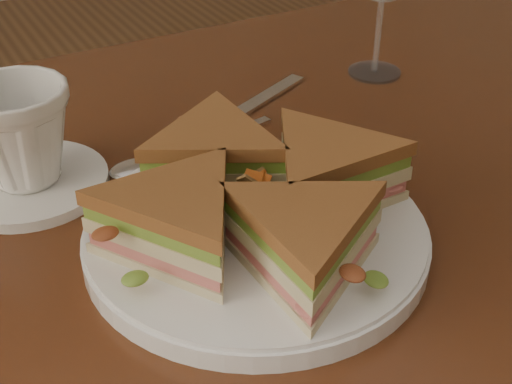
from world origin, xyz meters
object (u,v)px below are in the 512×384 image
(spoon, at_px, (156,162))
(knife, at_px, (238,115))
(sandwich_wedges, at_px, (256,197))
(coffee_cup, at_px, (19,134))
(saucer, at_px, (29,183))
(plate, at_px, (256,236))
(table, at_px, (260,287))

(spoon, distance_m, knife, 0.12)
(sandwich_wedges, bearing_deg, knife, 65.92)
(spoon, bearing_deg, coffee_cup, 159.26)
(knife, height_order, saucer, saucer)
(sandwich_wedges, relative_size, coffee_cup, 2.88)
(plate, distance_m, coffee_cup, 0.22)
(table, distance_m, saucer, 0.23)
(plate, xyz_separation_m, spoon, (-0.02, 0.15, -0.00))
(spoon, distance_m, saucer, 0.11)
(table, relative_size, knife, 5.97)
(spoon, bearing_deg, saucer, 159.26)
(saucer, bearing_deg, plate, -51.42)
(saucer, relative_size, coffee_cup, 1.47)
(spoon, height_order, knife, spoon)
(coffee_cup, bearing_deg, plate, -51.77)
(plate, xyz_separation_m, sandwich_wedges, (0.00, 0.00, 0.04))
(sandwich_wedges, bearing_deg, saucer, 128.58)
(sandwich_wedges, distance_m, saucer, 0.22)
(plate, xyz_separation_m, knife, (0.09, 0.20, -0.01))
(sandwich_wedges, xyz_separation_m, spoon, (-0.02, 0.15, -0.04))
(plate, bearing_deg, saucer, 128.58)
(plate, bearing_deg, table, 57.83)
(plate, distance_m, spoon, 0.15)
(spoon, relative_size, knife, 0.91)
(table, relative_size, coffee_cup, 12.69)
(saucer, bearing_deg, sandwich_wedges, -51.42)
(saucer, bearing_deg, coffee_cup, 0.00)
(table, bearing_deg, spoon, 120.18)
(sandwich_wedges, height_order, saucer, sandwich_wedges)
(coffee_cup, bearing_deg, knife, 7.43)
(sandwich_wedges, bearing_deg, coffee_cup, 128.58)
(sandwich_wedges, distance_m, spoon, 0.16)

